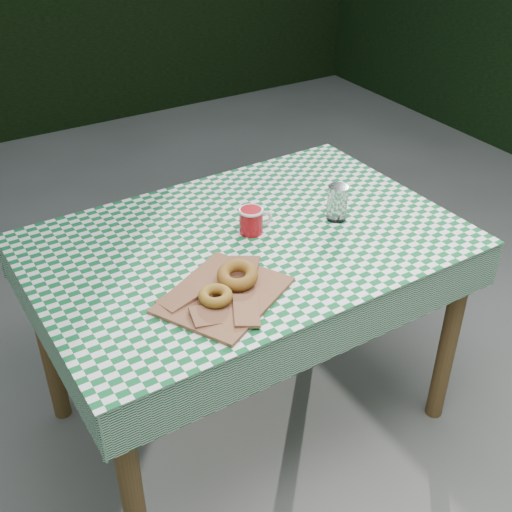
% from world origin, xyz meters
% --- Properties ---
extents(ground, '(60.00, 60.00, 0.00)m').
position_xyz_m(ground, '(0.00, 0.00, 0.00)').
color(ground, '#4D4D48').
rests_on(ground, ground).
extents(table, '(1.30, 0.88, 0.75)m').
position_xyz_m(table, '(0.19, -0.16, 0.38)').
color(table, brown).
rests_on(table, ground).
extents(tablecloth, '(1.32, 0.90, 0.01)m').
position_xyz_m(tablecloth, '(0.19, -0.16, 0.75)').
color(tablecloth, '#0E5C2A').
rests_on(tablecloth, table).
extents(paper_bag, '(0.41, 0.38, 0.02)m').
position_xyz_m(paper_bag, '(-0.01, -0.38, 0.76)').
color(paper_bag, brown).
rests_on(paper_bag, tablecloth).
extents(bagel_front, '(0.10, 0.10, 0.03)m').
position_xyz_m(bagel_front, '(-0.04, -0.41, 0.79)').
color(bagel_front, olive).
rests_on(bagel_front, paper_bag).
extents(bagel_back, '(0.16, 0.16, 0.04)m').
position_xyz_m(bagel_back, '(0.05, -0.36, 0.79)').
color(bagel_back, brown).
rests_on(bagel_back, paper_bag).
extents(coffee_mug, '(0.17, 0.17, 0.08)m').
position_xyz_m(coffee_mug, '(0.22, -0.14, 0.80)').
color(coffee_mug, '#A00A11').
rests_on(coffee_mug, tablecloth).
extents(drinking_glass, '(0.08, 0.08, 0.11)m').
position_xyz_m(drinking_glass, '(0.50, -0.20, 0.81)').
color(drinking_glass, silver).
rests_on(drinking_glass, tablecloth).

